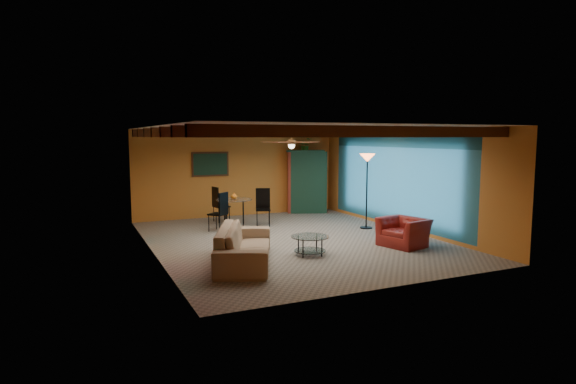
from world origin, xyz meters
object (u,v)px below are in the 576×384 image
sofa (244,245)px  armchair (404,232)px  coffee_table (310,245)px  vase (234,185)px  floor_lamp (367,191)px  dining_table (234,207)px  potted_plant (305,145)px  armoire (305,182)px

sofa → armchair: (3.81, -0.09, -0.04)m
coffee_table → vase: size_ratio=4.27×
floor_lamp → dining_table: bearing=150.5°
sofa → floor_lamp: bearing=-40.9°
floor_lamp → vase: bearing=150.5°
floor_lamp → potted_plant: size_ratio=4.53×
armchair → dining_table: 4.82m
sofa → dining_table: 4.01m
armchair → potted_plant: potted_plant is taller
armchair → coffee_table: (-2.32, 0.15, -0.12)m
sofa → armoire: bearing=-13.8°
armchair → armoire: 5.38m
sofa → floor_lamp: size_ratio=1.22×
coffee_table → dining_table: size_ratio=0.40×
dining_table → potted_plant: potted_plant is taller
sofa → vase: 4.08m
armoire → dining_table: bearing=-133.5°
armchair → floor_lamp: size_ratio=0.49×
coffee_table → dining_table: bearing=96.5°
vase → sofa: bearing=-105.2°
coffee_table → vase: vase is taller
armchair → vase: vase is taller
coffee_table → floor_lamp: 3.49m
armchair → coffee_table: size_ratio=1.24×
dining_table → armoire: bearing=25.6°
armoire → potted_plant: potted_plant is taller
floor_lamp → vase: (-3.18, 1.80, 0.12)m
potted_plant → vase: size_ratio=2.39×
coffee_table → armoire: bearing=64.7°
dining_table → floor_lamp: bearing=-29.5°
floor_lamp → potted_plant: 3.41m
armchair → potted_plant: (0.13, 5.34, 1.89)m
armchair → potted_plant: bearing=163.7°
sofa → dining_table: size_ratio=1.23×
armchair → dining_table: (-2.76, 3.95, 0.20)m
potted_plant → armchair: bearing=-91.4°
armoire → floor_lamp: floor_lamp is taller
coffee_table → dining_table: (-0.43, 3.80, 0.32)m
dining_table → armoire: (2.89, 1.38, 0.47)m
coffee_table → armoire: 5.79m
armoire → vase: 3.21m
coffee_table → potted_plant: 6.08m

